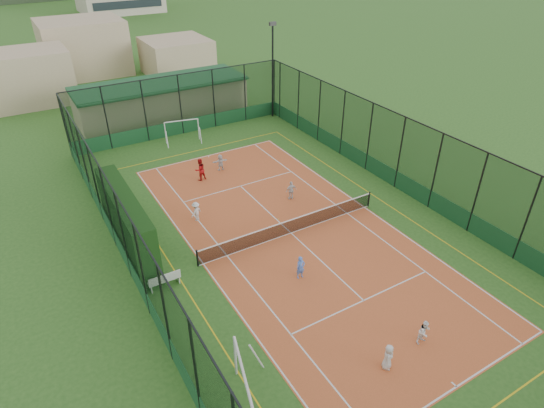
{
  "coord_description": "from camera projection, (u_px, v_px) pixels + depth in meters",
  "views": [
    {
      "loc": [
        -11.86,
        -17.86,
        15.33
      ],
      "look_at": [
        -0.3,
        1.66,
        1.2
      ],
      "focal_mm": 30.0,
      "sensor_mm": 36.0,
      "label": 1
    }
  ],
  "objects": [
    {
      "name": "ground",
      "position": [
        291.0,
        233.0,
        26.28
      ],
      "size": [
        300.0,
        300.0,
        0.0
      ],
      "primitive_type": "plane",
      "color": "#2B5A1E",
      "rests_on": "ground"
    },
    {
      "name": "court_slab",
      "position": [
        291.0,
        233.0,
        26.28
      ],
      "size": [
        11.17,
        23.97,
        0.01
      ],
      "primitive_type": "cube",
      "color": "#B45428",
      "rests_on": "ground"
    },
    {
      "name": "perimeter_fence",
      "position": [
        292.0,
        196.0,
        24.96
      ],
      "size": [
        18.12,
        34.12,
        5.0
      ],
      "primitive_type": null,
      "color": "black",
      "rests_on": "ground"
    },
    {
      "name": "child_far_left",
      "position": [
        196.0,
        211.0,
        27.1
      ],
      "size": [
        0.92,
        0.79,
        1.24
      ],
      "primitive_type": "imported",
      "rotation": [
        0.0,
        0.0,
        3.64
      ],
      "color": "silver",
      "rests_on": "court_slab"
    },
    {
      "name": "child_near_left",
      "position": [
        388.0,
        357.0,
        18.05
      ],
      "size": [
        0.7,
        0.7,
        1.23
      ],
      "primitive_type": "imported",
      "rotation": [
        0.0,
        0.0,
        0.76
      ],
      "color": "silver",
      "rests_on": "court_slab"
    },
    {
      "name": "futsal_goal_near",
      "position": [
        244.0,
        390.0,
        16.28
      ],
      "size": [
        3.39,
        1.78,
        2.1
      ],
      "primitive_type": null,
      "rotation": [
        0.0,
        0.0,
        1.3
      ],
      "color": "white",
      "rests_on": "ground"
    },
    {
      "name": "futsal_goal_far",
      "position": [
        182.0,
        131.0,
        36.81
      ],
      "size": [
        2.88,
        1.36,
        1.79
      ],
      "primitive_type": null,
      "rotation": [
        0.0,
        0.0,
        -0.21
      ],
      "color": "white",
      "rests_on": "ground"
    },
    {
      "name": "child_near_right",
      "position": [
        424.0,
        332.0,
        19.16
      ],
      "size": [
        0.59,
        0.47,
        1.19
      ],
      "primitive_type": "imported",
      "rotation": [
        0.0,
        0.0,
        0.03
      ],
      "color": "white",
      "rests_on": "court_slab"
    },
    {
      "name": "white_bench",
      "position": [
        164.0,
        279.0,
        22.21
      ],
      "size": [
        1.61,
        0.45,
        0.91
      ],
      "primitive_type": null,
      "rotation": [
        0.0,
        0.0,
        -0.0
      ],
      "color": "white",
      "rests_on": "ground"
    },
    {
      "name": "clubhouse",
      "position": [
        162.0,
        99.0,
        41.52
      ],
      "size": [
        15.2,
        7.2,
        3.15
      ],
      "primitive_type": null,
      "color": "tan",
      "rests_on": "ground"
    },
    {
      "name": "tennis_balls",
      "position": [
        277.0,
        225.0,
        26.94
      ],
      "size": [
        0.66,
        0.93,
        0.07
      ],
      "color": "#CCE033",
      "rests_on": "court_slab"
    },
    {
      "name": "child_far_right",
      "position": [
        291.0,
        190.0,
        29.19
      ],
      "size": [
        0.77,
        0.37,
        1.27
      ],
      "primitive_type": "imported",
      "rotation": [
        0.0,
        0.0,
        3.06
      ],
      "color": "silver",
      "rests_on": "court_slab"
    },
    {
      "name": "child_near_mid",
      "position": [
        301.0,
        267.0,
        22.69
      ],
      "size": [
        0.49,
        0.34,
        1.27
      ],
      "primitive_type": "imported",
      "rotation": [
        0.0,
        0.0,
        -0.08
      ],
      "color": "#5383EB",
      "rests_on": "court_slab"
    },
    {
      "name": "tennis_net",
      "position": [
        291.0,
        226.0,
        26.0
      ],
      "size": [
        11.67,
        0.12,
        1.06
      ],
      "primitive_type": null,
      "color": "black",
      "rests_on": "ground"
    },
    {
      "name": "child_far_back",
      "position": [
        220.0,
        162.0,
        32.65
      ],
      "size": [
        1.15,
        0.46,
        1.21
      ],
      "primitive_type": "imported",
      "rotation": [
        0.0,
        0.0,
        3.05
      ],
      "color": "silver",
      "rests_on": "court_slab"
    },
    {
      "name": "coach",
      "position": [
        200.0,
        170.0,
        31.3
      ],
      "size": [
        0.86,
        0.72,
        1.58
      ],
      "primitive_type": "imported",
      "rotation": [
        0.0,
        0.0,
        3.31
      ],
      "color": "#AE1214",
      "rests_on": "court_slab"
    },
    {
      "name": "floodlight_ne",
      "position": [
        273.0,
        71.0,
        39.94
      ],
      "size": [
        0.6,
        0.26,
        8.25
      ],
      "primitive_type": null,
      "color": "black",
      "rests_on": "ground"
    },
    {
      "name": "hedge_left",
      "position": [
        127.0,
        222.0,
        24.27
      ],
      "size": [
        1.14,
        7.62,
        3.34
      ],
      "primitive_type": "cube",
      "color": "black",
      "rests_on": "ground"
    }
  ]
}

